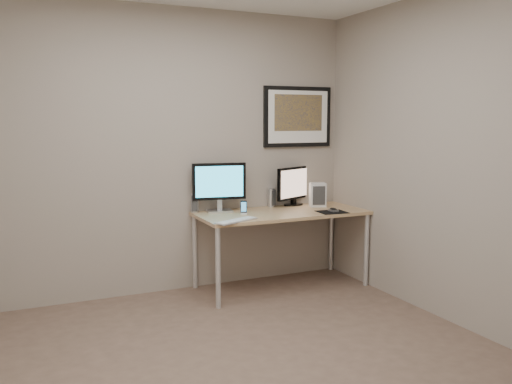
# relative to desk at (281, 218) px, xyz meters

# --- Properties ---
(floor) EXTENTS (3.60, 3.60, 0.00)m
(floor) POSITION_rel_desk_xyz_m (-1.00, -1.35, -0.66)
(floor) COLOR brown
(floor) RESTS_ON ground
(room) EXTENTS (3.60, 3.60, 3.60)m
(room) POSITION_rel_desk_xyz_m (-1.00, -0.90, 0.98)
(room) COLOR white
(room) RESTS_ON ground
(desk) EXTENTS (1.60, 0.70, 0.73)m
(desk) POSITION_rel_desk_xyz_m (0.00, 0.00, 0.00)
(desk) COLOR #A0804D
(desk) RESTS_ON floor
(framed_art) EXTENTS (0.75, 0.04, 0.60)m
(framed_art) POSITION_rel_desk_xyz_m (0.35, 0.33, 0.96)
(framed_art) COLOR black
(framed_art) RESTS_ON room
(monitor_large) EXTENTS (0.50, 0.20, 0.46)m
(monitor_large) POSITION_rel_desk_xyz_m (-0.54, 0.23, 0.32)
(monitor_large) COLOR silver
(monitor_large) RESTS_ON desk
(monitor_tv) EXTENTS (0.46, 0.23, 0.39)m
(monitor_tv) POSITION_rel_desk_xyz_m (0.28, 0.28, 0.27)
(monitor_tv) COLOR black
(monitor_tv) RESTS_ON desk
(speaker_left) EXTENTS (0.09, 0.09, 0.18)m
(speaker_left) POSITION_rel_desk_xyz_m (-0.75, 0.30, 0.16)
(speaker_left) COLOR silver
(speaker_left) RESTS_ON desk
(speaker_right) EXTENTS (0.10, 0.10, 0.18)m
(speaker_right) POSITION_rel_desk_xyz_m (0.04, 0.30, 0.16)
(speaker_right) COLOR silver
(speaker_right) RESTS_ON desk
(phone_dock) EXTENTS (0.08, 0.08, 0.13)m
(phone_dock) POSITION_rel_desk_xyz_m (-0.38, 0.02, 0.13)
(phone_dock) COLOR black
(phone_dock) RESTS_ON desk
(keyboard) EXTENTS (0.43, 0.28, 0.01)m
(keyboard) POSITION_rel_desk_xyz_m (-0.58, -0.28, 0.07)
(keyboard) COLOR silver
(keyboard) RESTS_ON desk
(mousepad) EXTENTS (0.28, 0.25, 0.00)m
(mousepad) POSITION_rel_desk_xyz_m (0.42, -0.23, 0.07)
(mousepad) COLOR black
(mousepad) RESTS_ON desk
(mouse) EXTENTS (0.06, 0.10, 0.03)m
(mouse) POSITION_rel_desk_xyz_m (0.44, -0.21, 0.09)
(mouse) COLOR black
(mouse) RESTS_ON mousepad
(fan_unit) EXTENTS (0.18, 0.16, 0.24)m
(fan_unit) POSITION_rel_desk_xyz_m (0.47, 0.12, 0.18)
(fan_unit) COLOR silver
(fan_unit) RESTS_ON desk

